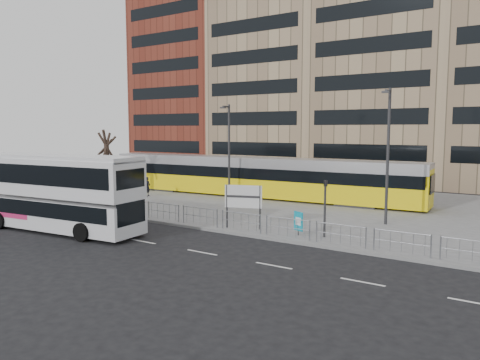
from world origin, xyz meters
The scene contains 16 objects.
ground centered at (0.00, 0.00, 0.00)m, with size 120.00×120.00×0.00m, color black.
plaza centered at (0.00, 12.00, 0.07)m, with size 64.00×24.00×0.15m, color slate.
kerb centered at (0.00, 0.05, 0.07)m, with size 64.00×0.25×0.17m, color gray.
building_row centered at (1.55, 34.27, 12.91)m, with size 70.40×18.40×31.20m.
pedestrian_barrier centered at (2.00, 0.50, 0.98)m, with size 32.07×0.07×1.10m.
road_markings centered at (1.00, -4.00, 0.01)m, with size 62.00×0.12×0.01m, color white.
double_decker_bus centered at (-4.10, -4.84, 2.42)m, with size 11.41×3.71×4.48m.
tram centered at (-1.43, 12.52, 1.86)m, with size 28.99×4.38×3.40m.
station_sign centered at (5.01, 1.17, 1.93)m, with size 2.14×0.81×2.56m.
ad_panel centered at (8.54, 1.31, 0.92)m, with size 0.66×0.34×1.32m.
pedestrian centered at (-9.21, 7.68, 0.99)m, with size 0.62×0.40×1.69m, color black.
traffic_light_west centered at (-10.04, 1.06, 2.12)m, with size 0.16×0.20×3.10m.
traffic_light_east centered at (9.90, 1.74, 2.12)m, with size 0.22×0.24×3.10m.
lamp_post_west centered at (-2.15, 9.93, 4.43)m, with size 0.45×1.04×7.82m.
lamp_post_east centered at (11.65, 6.96, 4.66)m, with size 0.45×1.04×8.27m.
bare_tree centered at (-12.53, 6.12, 6.01)m, with size 4.60×4.60×7.97m.
Camera 1 is at (19.83, -21.49, 5.99)m, focal length 35.00 mm.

